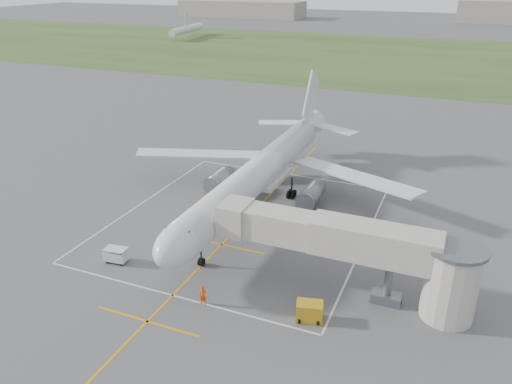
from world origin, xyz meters
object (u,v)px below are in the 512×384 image
at_px(gpu_unit, 309,311).
at_px(ramp_worker_nose, 203,295).
at_px(airliner, 260,173).
at_px(ramp_worker_wing, 208,199).
at_px(baggage_cart, 116,255).
at_px(jet_bridge, 365,251).

xyz_separation_m(gpu_unit, ramp_worker_nose, (-9.26, -1.59, 0.11)).
xyz_separation_m(airliner, ramp_worker_wing, (-6.06, -2.48, -3.54)).
height_order(gpu_unit, ramp_worker_wing, ramp_worker_wing).
xyz_separation_m(baggage_cart, ramp_worker_nose, (11.38, -2.79, 0.14)).
xyz_separation_m(jet_bridge, baggage_cart, (-23.92, -3.76, -3.95)).
bearing_deg(baggage_cart, jet_bridge, 2.43).
bearing_deg(airliner, ramp_worker_nose, -81.29).
distance_m(airliner, baggage_cart, 20.11).
distance_m(gpu_unit, ramp_worker_wing, 24.96).
bearing_deg(gpu_unit, baggage_cart, 162.36).
distance_m(gpu_unit, ramp_worker_nose, 9.40).
relative_size(airliner, ramp_worker_nose, 25.08).
bearing_deg(jet_bridge, baggage_cart, -171.07).
bearing_deg(airliner, ramp_worker_wing, -157.79).
bearing_deg(ramp_worker_wing, ramp_worker_nose, 152.25).
xyz_separation_m(gpu_unit, ramp_worker_wing, (-18.51, 16.74, 0.03)).
relative_size(gpu_unit, ramp_worker_wing, 1.47).
xyz_separation_m(jet_bridge, ramp_worker_wing, (-21.78, 11.78, -3.89)).
bearing_deg(baggage_cart, ramp_worker_nose, -20.29).
relative_size(airliner, gpu_unit, 18.71).
distance_m(gpu_unit, baggage_cart, 20.68).
distance_m(airliner, jet_bridge, 21.22).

